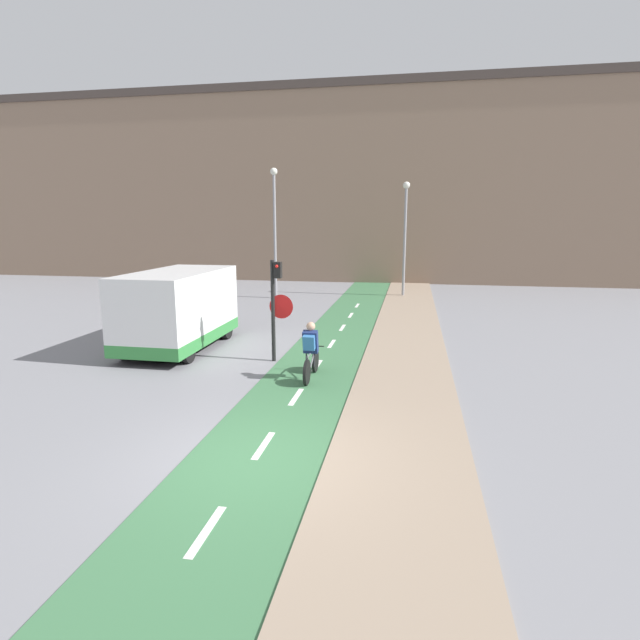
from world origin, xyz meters
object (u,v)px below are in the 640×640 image
(street_lamp_far, at_px, (275,219))
(traffic_light_pole, at_px, (276,299))
(van, at_px, (179,311))
(cyclist_near, at_px, (311,352))
(street_lamp_sidewalk, at_px, (405,226))

(street_lamp_far, bearing_deg, traffic_light_pole, -74.44)
(traffic_light_pole, distance_m, van, 3.49)
(street_lamp_far, relative_size, cyclist_near, 3.79)
(street_lamp_far, distance_m, cyclist_near, 13.99)
(traffic_light_pole, bearing_deg, street_lamp_far, 105.56)
(street_lamp_sidewalk, distance_m, cyclist_near, 15.08)
(cyclist_near, distance_m, van, 5.17)
(street_lamp_sidewalk, xyz_separation_m, cyclist_near, (-1.97, -14.66, -2.94))
(traffic_light_pole, relative_size, van, 0.62)
(street_lamp_sidewalk, xyz_separation_m, van, (-6.57, -12.36, -2.46))
(traffic_light_pole, bearing_deg, van, 165.62)
(cyclist_near, xyz_separation_m, van, (-4.60, 2.29, 0.48))
(cyclist_near, bearing_deg, street_lamp_far, 109.08)
(traffic_light_pole, height_order, street_lamp_sidewalk, street_lamp_sidewalk)
(traffic_light_pole, height_order, cyclist_near, traffic_light_pole)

